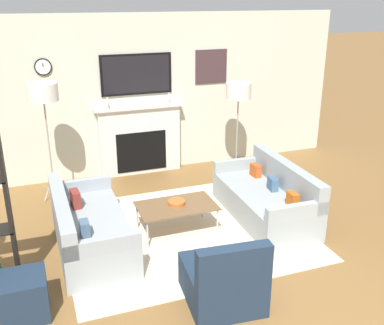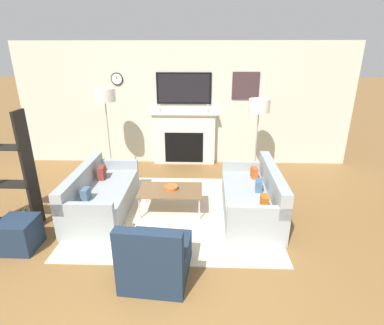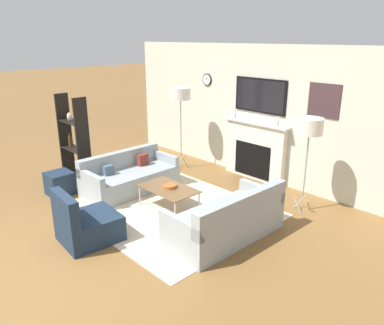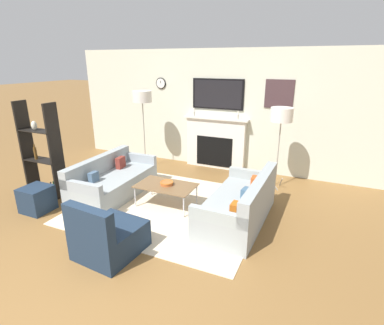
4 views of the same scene
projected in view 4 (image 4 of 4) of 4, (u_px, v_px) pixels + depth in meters
The scene contains 12 objects.
ground_plane at pixel (55, 311), 3.07m from camera, with size 60.00×60.00×0.00m, color brown.
fireplace_wall at pixel (218, 115), 6.92m from camera, with size 7.48×0.28×2.70m.
area_rug at pixel (171, 206), 5.26m from camera, with size 3.09×2.70×0.01m.
couch_left at pixel (112, 182), 5.66m from camera, with size 0.84×1.79×0.72m.
couch_right at pixel (240, 206), 4.69m from camera, with size 0.88×1.82×0.78m.
armchair at pixel (108, 237), 3.90m from camera, with size 0.79×0.86×0.80m.
coffee_table at pixel (166, 186), 5.19m from camera, with size 1.02×0.62×0.39m.
decorative_bowl at pixel (167, 183), 5.19m from camera, with size 0.23×0.23×0.06m.
floor_lamp_left at pixel (142, 98), 6.72m from camera, with size 0.43×0.43×1.81m.
floor_lamp_right at pixel (282, 116), 5.60m from camera, with size 0.42×0.42×1.62m.
shelf_unit at pixel (42, 154), 5.54m from camera, with size 0.79×0.28×1.76m.
ottoman at pixel (37, 199), 5.06m from camera, with size 0.45×0.45×0.43m.
Camera 4 is at (2.27, -1.63, 2.43)m, focal length 28.00 mm.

